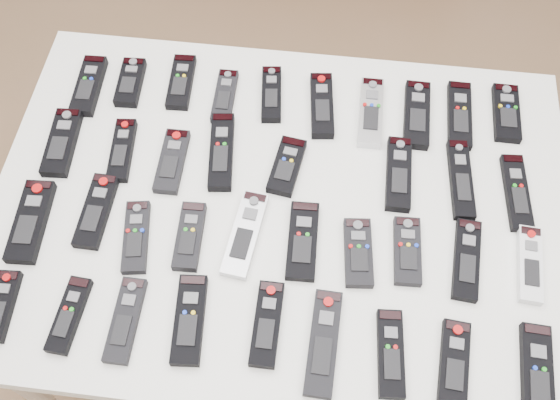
# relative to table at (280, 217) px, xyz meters

# --- Properties ---
(ground) EXTENTS (4.00, 4.00, 0.00)m
(ground) POSITION_rel_table_xyz_m (0.15, 0.05, -0.72)
(ground) COLOR olive
(ground) RESTS_ON ground
(table) EXTENTS (1.25, 0.88, 0.78)m
(table) POSITION_rel_table_xyz_m (0.00, 0.00, 0.00)
(table) COLOR white
(table) RESTS_ON ground
(remote_0) EXTENTS (0.06, 0.17, 0.02)m
(remote_0) POSITION_rel_table_xyz_m (-0.49, 0.26, 0.07)
(remote_0) COLOR black
(remote_0) RESTS_ON table
(remote_1) EXTENTS (0.06, 0.14, 0.02)m
(remote_1) POSITION_rel_table_xyz_m (-0.40, 0.29, 0.07)
(remote_1) COLOR black
(remote_1) RESTS_ON table
(remote_2) EXTENTS (0.06, 0.16, 0.02)m
(remote_2) POSITION_rel_table_xyz_m (-0.28, 0.30, 0.07)
(remote_2) COLOR black
(remote_2) RESTS_ON table
(remote_3) EXTENTS (0.05, 0.15, 0.02)m
(remote_3) POSITION_rel_table_xyz_m (-0.16, 0.27, 0.07)
(remote_3) COLOR black
(remote_3) RESTS_ON table
(remote_4) EXTENTS (0.06, 0.16, 0.02)m
(remote_4) POSITION_rel_table_xyz_m (-0.06, 0.29, 0.07)
(remote_4) COLOR black
(remote_4) RESTS_ON table
(remote_5) EXTENTS (0.07, 0.18, 0.02)m
(remote_5) POSITION_rel_table_xyz_m (0.07, 0.27, 0.07)
(remote_5) COLOR black
(remote_5) RESTS_ON table
(remote_6) EXTENTS (0.05, 0.19, 0.02)m
(remote_6) POSITION_rel_table_xyz_m (0.18, 0.26, 0.07)
(remote_6) COLOR #B7B7BC
(remote_6) RESTS_ON table
(remote_7) EXTENTS (0.06, 0.18, 0.02)m
(remote_7) POSITION_rel_table_xyz_m (0.29, 0.27, 0.07)
(remote_7) COLOR black
(remote_7) RESTS_ON table
(remote_8) EXTENTS (0.05, 0.19, 0.02)m
(remote_8) POSITION_rel_table_xyz_m (0.39, 0.28, 0.07)
(remote_8) COLOR black
(remote_8) RESTS_ON table
(remote_9) EXTENTS (0.06, 0.16, 0.02)m
(remote_9) POSITION_rel_table_xyz_m (0.50, 0.30, 0.07)
(remote_9) COLOR black
(remote_9) RESTS_ON table
(remote_10) EXTENTS (0.07, 0.18, 0.02)m
(remote_10) POSITION_rel_table_xyz_m (-0.51, 0.10, 0.07)
(remote_10) COLOR black
(remote_10) RESTS_ON table
(remote_11) EXTENTS (0.06, 0.16, 0.02)m
(remote_11) POSITION_rel_table_xyz_m (-0.37, 0.09, 0.07)
(remote_11) COLOR black
(remote_11) RESTS_ON table
(remote_12) EXTENTS (0.05, 0.16, 0.02)m
(remote_12) POSITION_rel_table_xyz_m (-0.25, 0.08, 0.07)
(remote_12) COLOR black
(remote_12) RESTS_ON table
(remote_13) EXTENTS (0.07, 0.20, 0.02)m
(remote_13) POSITION_rel_table_xyz_m (-0.15, 0.11, 0.07)
(remote_13) COLOR black
(remote_13) RESTS_ON table
(remote_14) EXTENTS (0.08, 0.15, 0.02)m
(remote_14) POSITION_rel_table_xyz_m (0.00, 0.09, 0.07)
(remote_14) COLOR black
(remote_14) RESTS_ON table
(remote_15) EXTENTS (0.05, 0.18, 0.02)m
(remote_15) POSITION_rel_table_xyz_m (0.25, 0.10, 0.07)
(remote_15) COLOR black
(remote_15) RESTS_ON table
(remote_16) EXTENTS (0.06, 0.20, 0.02)m
(remote_16) POSITION_rel_table_xyz_m (0.39, 0.10, 0.07)
(remote_16) COLOR black
(remote_16) RESTS_ON table
(remote_17) EXTENTS (0.06, 0.19, 0.02)m
(remote_17) POSITION_rel_table_xyz_m (0.51, 0.09, 0.07)
(remote_17) COLOR black
(remote_17) RESTS_ON table
(remote_18) EXTENTS (0.07, 0.19, 0.02)m
(remote_18) POSITION_rel_table_xyz_m (-0.51, -0.11, 0.07)
(remote_18) COLOR black
(remote_18) RESTS_ON table
(remote_19) EXTENTS (0.06, 0.17, 0.02)m
(remote_19) POSITION_rel_table_xyz_m (-0.38, -0.07, 0.07)
(remote_19) COLOR black
(remote_19) RESTS_ON table
(remote_20) EXTENTS (0.07, 0.17, 0.02)m
(remote_20) POSITION_rel_table_xyz_m (-0.29, -0.12, 0.07)
(remote_20) COLOR black
(remote_20) RESTS_ON table
(remote_21) EXTENTS (0.06, 0.15, 0.02)m
(remote_21) POSITION_rel_table_xyz_m (-0.18, -0.10, 0.07)
(remote_21) COLOR black
(remote_21) RESTS_ON table
(remote_22) EXTENTS (0.08, 0.20, 0.02)m
(remote_22) POSITION_rel_table_xyz_m (-0.06, -0.08, 0.07)
(remote_22) COLOR #B7B7BC
(remote_22) RESTS_ON table
(remote_23) EXTENTS (0.07, 0.18, 0.02)m
(remote_23) POSITION_rel_table_xyz_m (0.06, -0.09, 0.07)
(remote_23) COLOR black
(remote_23) RESTS_ON table
(remote_24) EXTENTS (0.07, 0.15, 0.02)m
(remote_24) POSITION_rel_table_xyz_m (0.17, -0.10, 0.07)
(remote_24) COLOR black
(remote_24) RESTS_ON table
(remote_25) EXTENTS (0.06, 0.15, 0.02)m
(remote_25) POSITION_rel_table_xyz_m (0.27, -0.08, 0.07)
(remote_25) COLOR black
(remote_25) RESTS_ON table
(remote_26) EXTENTS (0.06, 0.18, 0.02)m
(remote_26) POSITION_rel_table_xyz_m (0.39, -0.09, 0.07)
(remote_26) COLOR black
(remote_26) RESTS_ON table
(remote_27) EXTENTS (0.06, 0.17, 0.02)m
(remote_27) POSITION_rel_table_xyz_m (0.52, -0.08, 0.07)
(remote_27) COLOR silver
(remote_27) RESTS_ON table
(remote_28) EXTENTS (0.05, 0.15, 0.02)m
(remote_28) POSITION_rel_table_xyz_m (-0.51, -0.30, 0.07)
(remote_28) COLOR black
(remote_28) RESTS_ON table
(remote_29) EXTENTS (0.05, 0.16, 0.02)m
(remote_29) POSITION_rel_table_xyz_m (-0.38, -0.30, 0.07)
(remote_29) COLOR black
(remote_29) RESTS_ON table
(remote_30) EXTENTS (0.05, 0.17, 0.02)m
(remote_30) POSITION_rel_table_xyz_m (-0.27, -0.30, 0.07)
(remote_30) COLOR black
(remote_30) RESTS_ON table
(remote_31) EXTENTS (0.07, 0.18, 0.02)m
(remote_31) POSITION_rel_table_xyz_m (-0.14, -0.28, 0.07)
(remote_31) COLOR black
(remote_31) RESTS_ON table
(remote_32) EXTENTS (0.05, 0.17, 0.02)m
(remote_32) POSITION_rel_table_xyz_m (0.01, -0.27, 0.07)
(remote_32) COLOR black
(remote_32) RESTS_ON table
(remote_33) EXTENTS (0.06, 0.21, 0.02)m
(remote_33) POSITION_rel_table_xyz_m (0.12, -0.29, 0.07)
(remote_33) COLOR black
(remote_33) RESTS_ON table
(remote_34) EXTENTS (0.06, 0.17, 0.02)m
(remote_34) POSITION_rel_table_xyz_m (0.25, -0.30, 0.07)
(remote_34) COLOR black
(remote_34) RESTS_ON table
(remote_35) EXTENTS (0.06, 0.17, 0.02)m
(remote_35) POSITION_rel_table_xyz_m (0.36, -0.31, 0.07)
(remote_35) COLOR black
(remote_35) RESTS_ON table
(remote_36) EXTENTS (0.06, 0.20, 0.02)m
(remote_36) POSITION_rel_table_xyz_m (0.51, -0.31, 0.07)
(remote_36) COLOR black
(remote_36) RESTS_ON table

